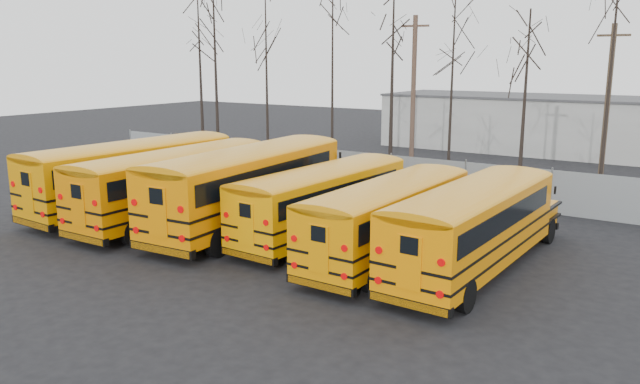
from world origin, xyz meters
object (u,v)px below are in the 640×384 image
Objects in this scene: bus_d at (326,196)px; bus_e at (392,213)px; bus_b at (178,179)px; bus_a at (137,169)px; bus_f at (476,220)px; bus_c at (252,180)px; utility_pole_left at (413,93)px; utility_pole_right at (607,110)px.

bus_d is 3.49m from bus_e.
bus_d is at bearing 164.07° from bus_e.
bus_a is at bearing 173.19° from bus_b.
bus_a is at bearing -179.37° from bus_e.
bus_d is (9.60, 0.98, -0.25)m from bus_a.
bus_e is 2.89m from bus_f.
bus_a is at bearing -171.49° from bus_d.
bus_c is at bearing 14.16° from bus_b.
utility_pole_left reaches higher than bus_d.
bus_c is at bearing -126.33° from utility_pole_right.
bus_a reaches higher than bus_d.
bus_a is 1.26× the size of utility_pole_left.
bus_c is 16.09m from utility_pole_left.
bus_b is at bearing -177.59° from bus_e.
bus_a reaches higher than bus_f.
bus_f is (2.87, 0.32, 0.08)m from bus_e.
bus_c is (3.30, 0.88, 0.14)m from bus_b.
bus_a is 2.99m from bus_b.
bus_b is 1.33× the size of utility_pole_right.
bus_c is at bearing -99.96° from utility_pole_left.
bus_f is at bearing -5.31° from bus_c.
bus_b is (2.97, -0.31, -0.07)m from bus_a.
bus_c is 6.70m from bus_e.
bus_e is (3.34, -1.00, -0.02)m from bus_d.
bus_f is (12.84, 0.62, -0.11)m from bus_b.
utility_pole_right is (1.32, 14.61, 2.63)m from bus_f.
bus_e is at bearing -171.91° from bus_f.
bus_b is at bearing -2.96° from bus_a.
utility_pole_left is at bearing 73.01° from bus_a.
utility_pole_right reaches higher than bus_c.
bus_f is at bearing 4.14° from bus_a.
bus_a is 1.39× the size of utility_pole_right.
bus_d is 16.07m from utility_pole_right.
bus_b is 1.21× the size of utility_pole_left.
bus_c reaches higher than bus_a.
utility_pole_left is at bearing 78.99° from bus_b.
bus_b is 1.06× the size of bus_f.
utility_pole_right is (10.86, 14.35, 2.38)m from bus_c.
bus_f is (9.54, -0.27, -0.25)m from bus_c.
bus_b is 9.97m from bus_e.
bus_b is at bearing -132.12° from utility_pole_right.
bus_c is at bearing 8.23° from bus_a.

